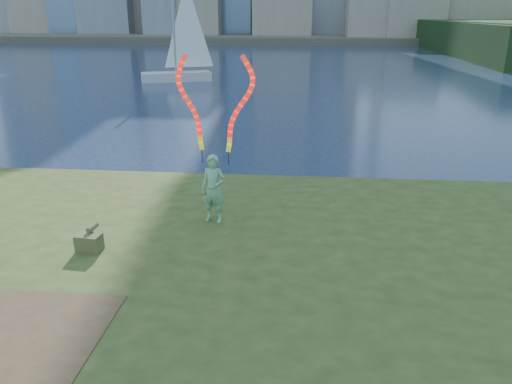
# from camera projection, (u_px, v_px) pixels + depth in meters

# --- Properties ---
(ground) EXTENTS (320.00, 320.00, 0.00)m
(ground) POSITION_uv_depth(u_px,v_px,m) (188.00, 287.00, 9.99)
(ground) COLOR #1A2843
(ground) RESTS_ON ground
(grassy_knoll) EXTENTS (20.00, 18.00, 0.80)m
(grassy_knoll) POSITION_uv_depth(u_px,v_px,m) (154.00, 345.00, 7.73)
(grassy_knoll) COLOR #334217
(grassy_knoll) RESTS_ON ground
(far_shore) EXTENTS (320.00, 40.00, 1.20)m
(far_shore) POSITION_uv_depth(u_px,v_px,m) (294.00, 36.00, 98.69)
(far_shore) COLOR #474234
(far_shore) RESTS_ON ground
(woman_with_ribbons) EXTENTS (1.97, 0.56, 3.92)m
(woman_with_ribbons) POSITION_uv_depth(u_px,v_px,m) (213.00, 159.00, 10.67)
(woman_with_ribbons) COLOR #127326
(woman_with_ribbons) RESTS_ON grassy_knoll
(canvas_bag) EXTENTS (0.50, 0.57, 0.45)m
(canvas_bag) POSITION_uv_depth(u_px,v_px,m) (89.00, 242.00, 9.71)
(canvas_bag) COLOR #4C4827
(canvas_bag) RESTS_ON grassy_knoll
(sailboat) EXTENTS (5.63, 3.54, 8.63)m
(sailboat) POSITION_uv_depth(u_px,v_px,m) (179.00, 62.00, 39.11)
(sailboat) COLOR beige
(sailboat) RESTS_ON ground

